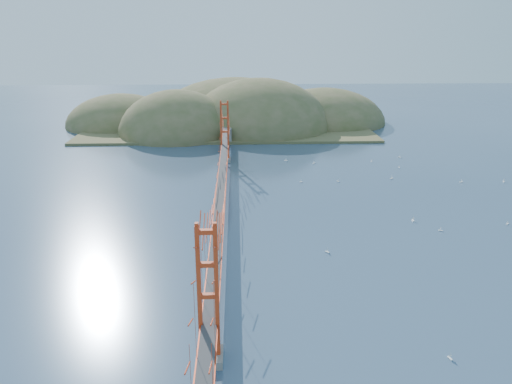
{
  "coord_description": "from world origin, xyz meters",
  "views": [
    {
      "loc": [
        2.3,
        -62.92,
        25.06
      ],
      "look_at": [
        4.75,
        0.0,
        3.83
      ],
      "focal_mm": 35.0,
      "sensor_mm": 36.0,
      "label": 1
    }
  ],
  "objects_px": {
    "sailboat_1": "(338,181)",
    "sailboat_2": "(441,230)",
    "bridge": "(220,169)",
    "sailboat_0": "(413,220)"
  },
  "relations": [
    {
      "from": "sailboat_1",
      "to": "sailboat_2",
      "type": "height_order",
      "value": "sailboat_2"
    },
    {
      "from": "bridge",
      "to": "sailboat_0",
      "type": "height_order",
      "value": "bridge"
    },
    {
      "from": "sailboat_1",
      "to": "sailboat_2",
      "type": "xyz_separation_m",
      "value": [
        9.0,
        -21.35,
        0.01
      ]
    },
    {
      "from": "bridge",
      "to": "sailboat_1",
      "type": "height_order",
      "value": "bridge"
    },
    {
      "from": "bridge",
      "to": "sailboat_1",
      "type": "xyz_separation_m",
      "value": [
        19.16,
        16.03,
        -6.87
      ]
    },
    {
      "from": "sailboat_1",
      "to": "sailboat_0",
      "type": "height_order",
      "value": "sailboat_0"
    },
    {
      "from": "sailboat_1",
      "to": "bridge",
      "type": "bearing_deg",
      "value": -140.08
    },
    {
      "from": "sailboat_0",
      "to": "sailboat_2",
      "type": "xyz_separation_m",
      "value": [
        2.37,
        -3.48,
        -0.02
      ]
    },
    {
      "from": "sailboat_0",
      "to": "sailboat_2",
      "type": "distance_m",
      "value": 4.21
    },
    {
      "from": "sailboat_2",
      "to": "sailboat_0",
      "type": "bearing_deg",
      "value": 124.25
    }
  ]
}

